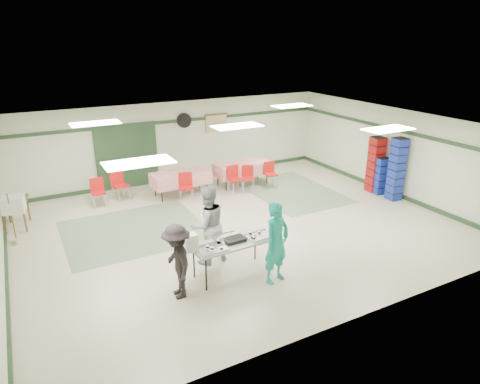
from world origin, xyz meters
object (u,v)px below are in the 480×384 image
chair_b (234,176)px  printer_table (14,204)px  volunteer_dark (177,262)px  serving_table (232,244)px  dining_table_a (242,168)px  chair_c (270,171)px  chair_a (248,175)px  crate_stack_blue_a (397,169)px  chair_d (186,184)px  crate_stack_blue_b (380,176)px  volunteer_teal (277,243)px  volunteer_grey (207,225)px  chair_loose_b (98,189)px  office_printer (13,204)px  broom (12,217)px  crate_stack_red (375,165)px  chair_loose_a (119,182)px

chair_b → printer_table: bearing=174.3°
volunteer_dark → chair_b: 5.93m
serving_table → dining_table_a: (2.96, 5.01, -0.14)m
chair_c → printer_table: bearing=-176.1°
chair_c → volunteer_dark: bearing=-130.4°
chair_a → crate_stack_blue_a: crate_stack_blue_a is taller
chair_d → crate_stack_blue_b: size_ratio=0.75×
volunteer_teal → printer_table: 7.11m
volunteer_grey → chair_loose_b: volunteer_grey is taller
serving_table → office_printer: (-3.92, 3.94, 0.23)m
chair_loose_b → printer_table: (-2.19, -0.51, 0.13)m
volunteer_dark → broom: (-2.71, 4.03, -0.08)m
crate_stack_red → crate_stack_blue_b: bearing=-90.0°
volunteer_teal → chair_loose_a: bearing=88.4°
dining_table_a → office_printer: size_ratio=3.82×
chair_b → broom: 6.38m
chair_c → chair_d: 2.99m
volunteer_dark → chair_a: size_ratio=1.84×
chair_loose_a → crate_stack_red: (7.44, -3.08, 0.32)m
volunteer_grey → chair_c: (3.92, 3.71, -0.40)m
crate_stack_blue_a → broom: (-10.38, 2.23, -0.30)m
dining_table_a → broom: size_ratio=1.46×
serving_table → chair_loose_b: size_ratio=2.09×
printer_table → office_printer: 0.90m
chair_c → crate_stack_blue_b: (2.69, -2.28, 0.09)m
crate_stack_blue_a → broom: bearing=167.9°
volunteer_dark → crate_stack_red: size_ratio=0.84×
volunteer_teal → broom: (-4.68, 4.44, -0.19)m
volunteer_teal → serving_table: bearing=119.2°
serving_table → chair_loose_a: size_ratio=1.89×
volunteer_grey → chair_loose_a: size_ratio=1.92×
volunteer_dark → office_printer: (-2.63, 4.16, 0.19)m
chair_d → crate_stack_red: crate_stack_red is taller
dining_table_a → chair_b: size_ratio=2.13×
dining_table_a → chair_b: bearing=-138.0°
crate_stack_blue_a → crate_stack_red: (0.00, 0.86, -0.07)m
chair_a → chair_c: bearing=22.7°
office_printer → serving_table: bearing=-34.2°
volunteer_grey → office_printer: volunteer_grey is taller
crate_stack_blue_a → chair_c: bearing=133.1°
dining_table_a → chair_d: chair_d is taller
office_printer → broom: bearing=-109.2°
chair_c → crate_stack_blue_a: bearing=-40.5°
crate_stack_blue_a → printer_table: bearing=162.6°
chair_loose_b → volunteer_teal: bearing=-66.3°
crate_stack_blue_b → dining_table_a: bearing=140.2°
serving_table → office_printer: 5.56m
serving_table → chair_loose_b: (-1.72, 5.29, -0.19)m
volunteer_dark → chair_loose_a: 5.74m
broom → volunteer_teal: bearing=-39.2°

